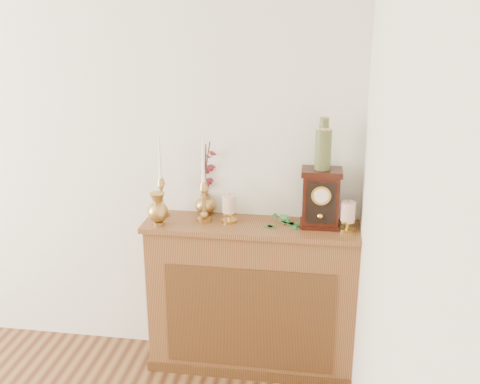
% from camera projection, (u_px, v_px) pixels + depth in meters
% --- Properties ---
extents(console_shelf, '(1.24, 0.34, 0.93)m').
position_uv_depth(console_shelf, '(252.00, 301.00, 3.32)').
color(console_shelf, brown).
rests_on(console_shelf, ground).
extents(candlestick_left, '(0.08, 0.08, 0.47)m').
position_uv_depth(candlestick_left, '(161.00, 191.00, 3.24)').
color(candlestick_left, tan).
rests_on(candlestick_left, console_shelf).
extents(candlestick_center, '(0.08, 0.08, 0.48)m').
position_uv_depth(candlestick_center, '(204.00, 195.00, 3.15)').
color(candlestick_center, tan).
rests_on(candlestick_center, console_shelf).
extents(bud_vase, '(0.12, 0.12, 0.19)m').
position_uv_depth(bud_vase, '(158.00, 210.00, 3.12)').
color(bud_vase, tan).
rests_on(bud_vase, console_shelf).
extents(ginger_jar, '(0.18, 0.20, 0.45)m').
position_uv_depth(ginger_jar, '(208.00, 180.00, 3.28)').
color(ginger_jar, tan).
rests_on(ginger_jar, console_shelf).
extents(pillar_candle_left, '(0.09, 0.09, 0.17)m').
position_uv_depth(pillar_candle_left, '(229.00, 207.00, 3.17)').
color(pillar_candle_left, gold).
rests_on(pillar_candle_left, console_shelf).
extents(pillar_candle_right, '(0.09, 0.09, 0.18)m').
position_uv_depth(pillar_candle_right, '(348.00, 215.00, 3.05)').
color(pillar_candle_right, gold).
rests_on(pillar_candle_right, console_shelf).
extents(ivy_garland, '(0.40, 0.19, 0.07)m').
position_uv_depth(ivy_garland, '(298.00, 224.00, 3.14)').
color(ivy_garland, '#286B2A').
rests_on(ivy_garland, console_shelf).
extents(mantel_clock, '(0.22, 0.16, 0.33)m').
position_uv_depth(mantel_clock, '(321.00, 199.00, 3.08)').
color(mantel_clock, '#35110A').
rests_on(mantel_clock, console_shelf).
extents(ceramic_vase, '(0.09, 0.09, 0.28)m').
position_uv_depth(ceramic_vase, '(323.00, 146.00, 2.99)').
color(ceramic_vase, '#1A3425').
rests_on(ceramic_vase, mantel_clock).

